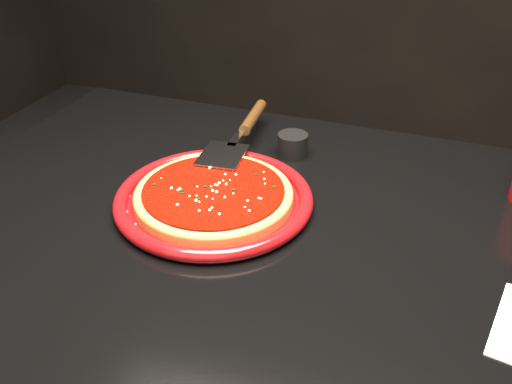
% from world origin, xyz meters
% --- Properties ---
extents(plate, '(0.34, 0.34, 0.02)m').
position_xyz_m(plate, '(-0.14, 0.03, 0.76)').
color(plate, maroon).
rests_on(plate, table).
extents(pizza_crust, '(0.27, 0.27, 0.01)m').
position_xyz_m(pizza_crust, '(-0.14, 0.03, 0.77)').
color(pizza_crust, brown).
rests_on(pizza_crust, plate).
extents(pizza_crust_rim, '(0.27, 0.27, 0.02)m').
position_xyz_m(pizza_crust_rim, '(-0.14, 0.03, 0.77)').
color(pizza_crust_rim, brown).
rests_on(pizza_crust_rim, plate).
extents(pizza_sauce, '(0.24, 0.24, 0.01)m').
position_xyz_m(pizza_sauce, '(-0.14, 0.03, 0.78)').
color(pizza_sauce, '#610B03').
rests_on(pizza_sauce, plate).
extents(parmesan_dusting, '(0.22, 0.22, 0.01)m').
position_xyz_m(parmesan_dusting, '(-0.14, 0.03, 0.78)').
color(parmesan_dusting, '#FAF1C4').
rests_on(parmesan_dusting, plate).
extents(basil_flecks, '(0.20, 0.20, 0.00)m').
position_xyz_m(basil_flecks, '(-0.14, 0.03, 0.78)').
color(basil_flecks, black).
rests_on(basil_flecks, plate).
extents(pizza_server, '(0.12, 0.32, 0.02)m').
position_xyz_m(pizza_server, '(-0.16, 0.21, 0.79)').
color(pizza_server, silver).
rests_on(pizza_server, plate).
extents(ramekin, '(0.07, 0.07, 0.04)m').
position_xyz_m(ramekin, '(-0.07, 0.23, 0.77)').
color(ramekin, black).
rests_on(ramekin, table).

